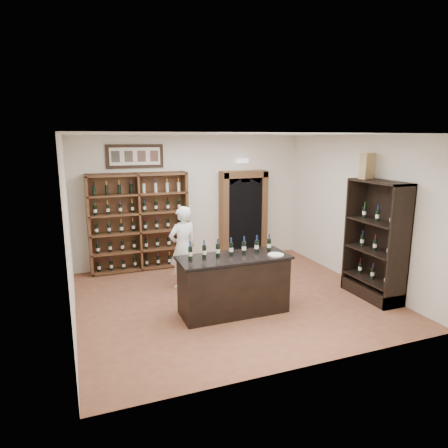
{
  "coord_description": "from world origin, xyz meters",
  "views": [
    {
      "loc": [
        -2.64,
        -6.53,
        2.94
      ],
      "look_at": [
        -0.03,
        0.3,
        1.36
      ],
      "focal_mm": 32.0,
      "sensor_mm": 36.0,
      "label": 1
    }
  ],
  "objects_px": {
    "side_cabinet": "(375,258)",
    "wine_shelf": "(139,222)",
    "wine_crate": "(367,166)",
    "tasting_counter": "(234,285)",
    "counter_bottle_0": "(190,253)",
    "shopkeeper": "(183,247)"
  },
  "relations": [
    {
      "from": "side_cabinet",
      "to": "wine_shelf",
      "type": "bearing_deg",
      "value": 139.79
    },
    {
      "from": "wine_shelf",
      "to": "wine_crate",
      "type": "relative_size",
      "value": 4.64
    },
    {
      "from": "wine_shelf",
      "to": "wine_crate",
      "type": "xyz_separation_m",
      "value": [
        3.8,
        -2.86,
        1.34
      ]
    },
    {
      "from": "tasting_counter",
      "to": "counter_bottle_0",
      "type": "relative_size",
      "value": 6.27
    },
    {
      "from": "wine_shelf",
      "to": "counter_bottle_0",
      "type": "distance_m",
      "value": 2.84
    },
    {
      "from": "tasting_counter",
      "to": "wine_shelf",
      "type": "bearing_deg",
      "value": 110.56
    },
    {
      "from": "tasting_counter",
      "to": "side_cabinet",
      "type": "height_order",
      "value": "side_cabinet"
    },
    {
      "from": "tasting_counter",
      "to": "counter_bottle_0",
      "type": "bearing_deg",
      "value": 170.63
    },
    {
      "from": "counter_bottle_0",
      "to": "side_cabinet",
      "type": "xyz_separation_m",
      "value": [
        3.44,
        -0.42,
        -0.35
      ]
    },
    {
      "from": "side_cabinet",
      "to": "counter_bottle_0",
      "type": "bearing_deg",
      "value": 173.07
    },
    {
      "from": "tasting_counter",
      "to": "side_cabinet",
      "type": "distance_m",
      "value": 2.75
    },
    {
      "from": "counter_bottle_0",
      "to": "tasting_counter",
      "type": "bearing_deg",
      "value": -9.37
    },
    {
      "from": "side_cabinet",
      "to": "shopkeeper",
      "type": "bearing_deg",
      "value": 151.14
    },
    {
      "from": "wine_shelf",
      "to": "tasting_counter",
      "type": "height_order",
      "value": "wine_shelf"
    },
    {
      "from": "side_cabinet",
      "to": "shopkeeper",
      "type": "distance_m",
      "value": 3.67
    },
    {
      "from": "shopkeeper",
      "to": "counter_bottle_0",
      "type": "bearing_deg",
      "value": 64.47
    },
    {
      "from": "side_cabinet",
      "to": "wine_crate",
      "type": "relative_size",
      "value": 4.64
    },
    {
      "from": "tasting_counter",
      "to": "shopkeeper",
      "type": "bearing_deg",
      "value": 108.28
    },
    {
      "from": "side_cabinet",
      "to": "wine_crate",
      "type": "xyz_separation_m",
      "value": [
        -0.03,
        0.37,
        1.68
      ]
    },
    {
      "from": "wine_shelf",
      "to": "counter_bottle_0",
      "type": "relative_size",
      "value": 7.33
    },
    {
      "from": "counter_bottle_0",
      "to": "wine_crate",
      "type": "distance_m",
      "value": 3.67
    },
    {
      "from": "wine_crate",
      "to": "shopkeeper",
      "type": "bearing_deg",
      "value": 136.19
    }
  ]
}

